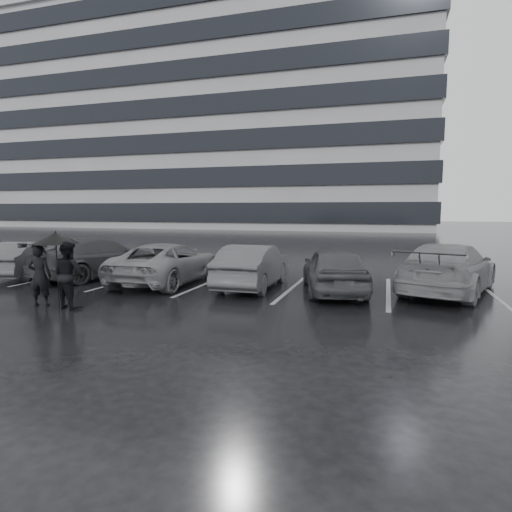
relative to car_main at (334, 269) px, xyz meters
The scene contains 12 objects.
ground 2.85m from the car_main, 133.39° to the right, with size 160.00×160.00×0.00m, color black.
office_building 53.60m from the car_main, 117.46° to the left, with size 61.00×26.00×29.00m.
car_main is the anchor object (origin of this frame).
car_west_a 2.47m from the car_main, behind, with size 1.39×3.99×1.31m, color #2C2C2F.
car_west_b 5.36m from the car_main, behind, with size 2.15×4.66×1.30m, color #555557.
car_west_c 8.21m from the car_main, behind, with size 1.94×4.76×1.38m, color black.
car_west_d 10.84m from the car_main, behind, with size 1.31×3.75×1.24m, color #2C2C2F.
car_east 3.22m from the car_main, 15.91° to the left, with size 2.01×4.93×1.43m, color #555557.
pedestrian_left 7.73m from the car_main, 150.53° to the right, with size 0.55×0.36×1.51m, color black.
pedestrian_right 7.01m from the car_main, 147.37° to the right, with size 0.79×0.61×1.62m, color black.
umbrella 7.37m from the car_main, 149.78° to the right, with size 1.09×1.09×1.85m.
stall_stripes 2.83m from the car_main, 169.68° to the left, with size 19.72×5.00×0.00m.
Camera 1 is at (3.30, -10.17, 2.39)m, focal length 30.00 mm.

